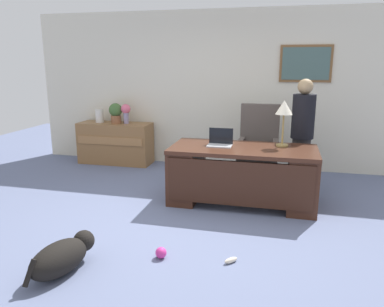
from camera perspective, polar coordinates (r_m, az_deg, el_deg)
ground_plane at (r=4.53m, az=-0.52°, el=-10.16°), size 12.00×12.00×0.00m
back_wall at (r=6.71m, az=5.09°, el=9.56°), size 7.00×0.16×2.70m
desk at (r=4.99m, az=7.61°, el=-2.98°), size 1.88×0.87×0.75m
credenza at (r=7.09m, az=-11.48°, el=1.56°), size 1.33×0.50×0.75m
armchair at (r=5.95m, az=10.00°, el=0.75°), size 0.60×0.59×1.20m
person_standing at (r=5.62m, az=16.32°, el=2.81°), size 0.32×0.32×1.61m
dog_lying at (r=3.65m, az=-19.04°, el=-14.50°), size 0.45×0.76×0.30m
laptop at (r=5.00m, az=4.29°, el=1.85°), size 0.32×0.22×0.22m
desk_lamp at (r=5.02m, az=13.75°, el=6.36°), size 0.22×0.22×0.60m
vase_with_flowers at (r=6.90m, az=-9.98°, el=6.31°), size 0.17×0.17×0.35m
vase_empty at (r=7.14m, az=-13.80°, el=5.56°), size 0.15×0.15×0.24m
potted_plant at (r=6.98m, az=-11.47°, el=6.14°), size 0.24×0.24×0.36m
dog_toy_ball at (r=3.74m, az=-4.72°, el=-14.74°), size 0.11×0.11×0.11m
dog_toy_bone at (r=3.69m, az=5.90°, el=-15.77°), size 0.14×0.14×0.05m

